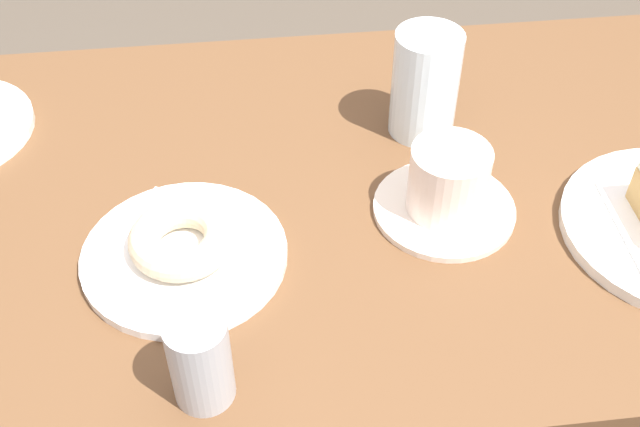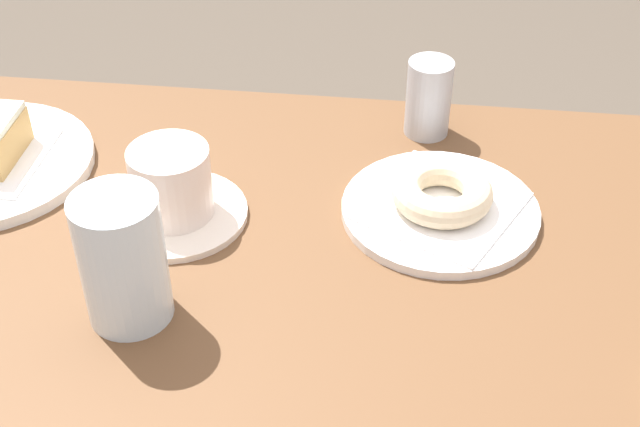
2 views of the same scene
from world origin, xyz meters
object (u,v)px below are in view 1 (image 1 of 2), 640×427
Objects in this scene: coffee_cup at (447,186)px; plate_sugar_ring at (185,255)px; sugar_jar at (200,361)px; donut_sugar_ring at (182,239)px; water_glass at (425,84)px.

plate_sugar_ring is at bearing 7.70° from coffee_cup.
plate_sugar_ring is 2.24× the size of sugar_jar.
plate_sugar_ring is 0.02m from donut_sugar_ring.
plate_sugar_ring is at bearing 32.81° from water_glass.
coffee_cup is (0.00, 0.14, -0.03)m from water_glass.
coffee_cup is at bearing -172.30° from plate_sugar_ring.
water_glass is at bearing -147.19° from plate_sugar_ring.
sugar_jar is at bearing 96.65° from donut_sugar_ring.
donut_sugar_ring is 1.14× the size of sugar_jar.
donut_sugar_ring is at bearing 0.00° from plate_sugar_ring.
coffee_cup is (-0.26, -0.04, 0.01)m from donut_sugar_ring.
donut_sugar_ring reaches higher than plate_sugar_ring.
sugar_jar reaches higher than donut_sugar_ring.
donut_sugar_ring is at bearing 32.81° from water_glass.
water_glass is 1.39× the size of sugar_jar.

